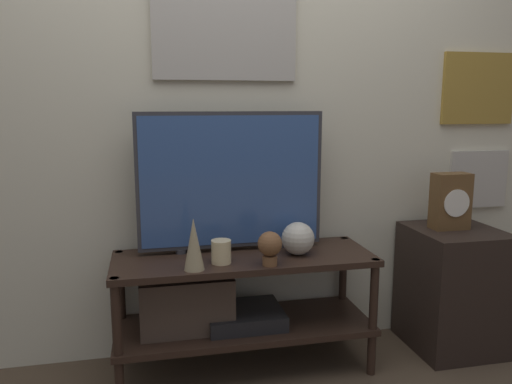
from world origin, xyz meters
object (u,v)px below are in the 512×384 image
object	(u,v)px
vase_round_glass	(298,239)
decorative_bust	(270,246)
television	(231,181)
vase_slim_bronze	(194,244)
mantel_clock	(451,201)
candle_jar	(221,252)

from	to	relation	value
vase_round_glass	decorative_bust	distance (m)	0.21
television	vase_slim_bronze	world-z (taller)	television
television	decorative_bust	size ratio (longest dim) A/B	5.83
mantel_clock	candle_jar	bearing A→B (deg)	-175.33
vase_round_glass	vase_slim_bronze	bearing A→B (deg)	-167.08
vase_round_glass	mantel_clock	bearing A→B (deg)	3.32
vase_round_glass	mantel_clock	xyz separation A→B (m)	(0.82, 0.05, 0.13)
vase_slim_bronze	candle_jar	xyz separation A→B (m)	(0.13, 0.06, -0.06)
decorative_bust	vase_slim_bronze	bearing A→B (deg)	178.17
decorative_bust	mantel_clock	xyz separation A→B (m)	(0.99, 0.17, 0.12)
vase_round_glass	decorative_bust	size ratio (longest dim) A/B	1.02
vase_slim_bronze	decorative_bust	distance (m)	0.33
candle_jar	vase_round_glass	bearing A→B (deg)	7.64
vase_round_glass	candle_jar	xyz separation A→B (m)	(-0.37, -0.05, -0.02)
mantel_clock	vase_slim_bronze	bearing A→B (deg)	-173.01
television	vase_slim_bronze	xyz separation A→B (m)	(-0.20, -0.25, -0.23)
vase_round_glass	mantel_clock	distance (m)	0.83
vase_slim_bronze	candle_jar	size ratio (longest dim) A/B	2.16
candle_jar	decorative_bust	distance (m)	0.22
candle_jar	mantel_clock	size ratio (longest dim) A/B	0.37
mantel_clock	vase_round_glass	bearing A→B (deg)	-176.68
candle_jar	decorative_bust	bearing A→B (deg)	-20.15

